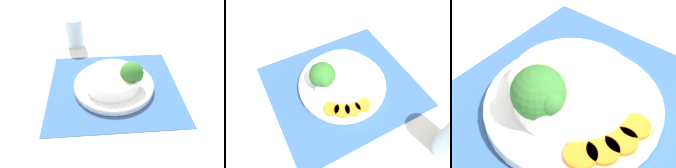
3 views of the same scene
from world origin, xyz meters
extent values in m
plane|color=beige|center=(0.00, 0.00, 0.00)|extent=(4.00, 4.00, 0.00)
cube|color=#2D5184|center=(0.00, 0.00, 0.00)|extent=(0.47, 0.51, 0.00)
cylinder|color=white|center=(0.00, 0.00, 0.01)|extent=(0.28, 0.28, 0.02)
torus|color=white|center=(0.00, 0.00, 0.02)|extent=(0.28, 0.28, 0.01)
cylinder|color=white|center=(0.01, -0.01, 0.04)|extent=(0.19, 0.19, 0.04)
torus|color=white|center=(0.01, -0.01, 0.06)|extent=(0.19, 0.19, 0.01)
ellipsoid|color=beige|center=(0.01, -0.01, 0.05)|extent=(0.15, 0.15, 0.05)
cylinder|color=#759E51|center=(0.03, 0.06, 0.03)|extent=(0.03, 0.03, 0.02)
sphere|color=#2D6B28|center=(0.03, 0.06, 0.07)|extent=(0.08, 0.08, 0.08)
sphere|color=#2D6B28|center=(0.00, 0.07, 0.08)|extent=(0.04, 0.04, 0.04)
sphere|color=#2D6B28|center=(0.05, 0.05, 0.08)|extent=(0.03, 0.03, 0.03)
cylinder|color=orange|center=(-0.06, 0.08, 0.02)|extent=(0.05, 0.05, 0.01)
cylinder|color=orange|center=(-0.08, 0.06, 0.02)|extent=(0.05, 0.05, 0.01)
cylinder|color=orange|center=(-0.10, 0.03, 0.02)|extent=(0.05, 0.05, 0.01)
cylinder|color=orange|center=(-0.10, 0.00, 0.02)|extent=(0.05, 0.05, 0.01)
cylinder|color=silver|center=(-0.33, -0.10, 0.06)|extent=(0.08, 0.08, 0.13)
cylinder|color=silver|center=(-0.33, -0.10, 0.04)|extent=(0.07, 0.07, 0.08)
camera|label=1|loc=(0.57, -0.13, 0.51)|focal=35.00mm
camera|label=2|loc=(-0.33, 0.25, 0.58)|focal=35.00mm
camera|label=3|loc=(-0.19, 0.35, 0.44)|focal=60.00mm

